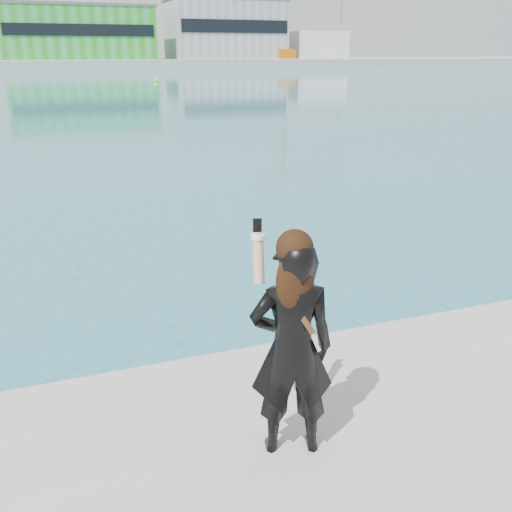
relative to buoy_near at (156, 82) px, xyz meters
The scene contains 8 objects.
ground 70.07m from the buoy_near, 100.18° to the right, with size 500.00×500.00×0.00m, color #1C7781.
far_quay 62.28m from the buoy_near, 101.47° to the left, with size 320.00×40.00×2.00m, color #9E9E99.
warehouse_green 59.62m from the buoy_near, 94.25° to the left, with size 30.60×16.36×10.50m.
warehouse_grey_right 65.67m from the buoy_near, 64.92° to the left, with size 25.50×15.35×12.50m.
ancillary_shed 75.76m from the buoy_near, 48.98° to the left, with size 12.00×10.00×6.00m, color silver.
flagpole_right 53.33m from the buoy_near, 79.43° to the left, with size 1.28×0.16×8.00m.
buoy_near is the anchor object (origin of this frame).
woman 70.58m from the buoy_near, 100.10° to the right, with size 0.66×0.52×1.67m.
Camera 1 is at (-1.40, -3.63, 3.50)m, focal length 40.00 mm.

